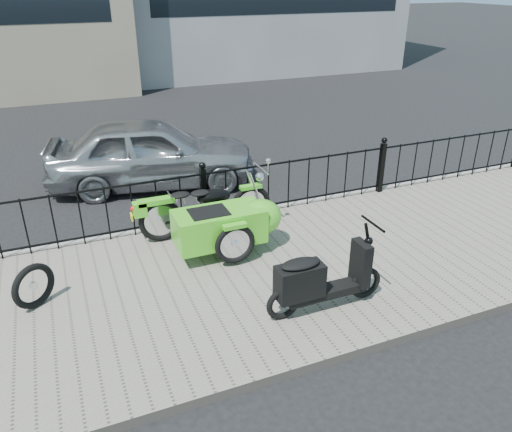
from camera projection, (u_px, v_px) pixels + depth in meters
name	position (u px, v px, depth m)	size (l,w,h in m)	color
ground	(232.00, 266.00, 7.39)	(120.00, 120.00, 0.00)	black
sidewalk	(244.00, 280.00, 6.95)	(30.00, 3.80, 0.12)	gray
curb	(203.00, 222.00, 8.56)	(30.00, 0.10, 0.12)	gray
iron_fence	(204.00, 197.00, 8.22)	(14.11, 0.11, 1.08)	black
motorcycle_sidecar	(227.00, 220.00, 7.44)	(2.28, 1.48, 0.98)	black
scooter	(319.00, 281.00, 6.06)	(1.60, 0.47, 1.09)	black
spare_tire	(34.00, 286.00, 6.17)	(0.59, 0.59, 0.08)	black
sedan_car	(152.00, 153.00, 9.95)	(1.63, 4.05, 1.38)	#A2A3A8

